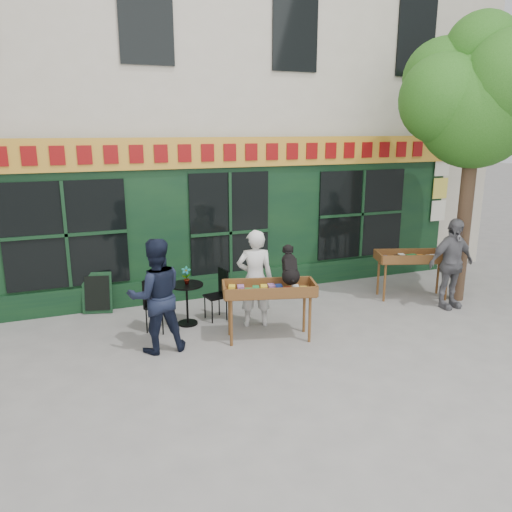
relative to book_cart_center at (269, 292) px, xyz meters
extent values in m
plane|color=slate|center=(0.14, 0.14, -0.82)|extent=(80.00, 80.00, 0.00)
cube|color=beige|center=(0.14, 6.14, 4.18)|extent=(14.00, 7.00, 10.00)
cube|color=black|center=(0.14, 2.56, 0.78)|extent=(11.00, 0.16, 3.20)
cube|color=gold|center=(0.14, 2.44, 2.18)|extent=(11.00, 0.06, 0.60)
cube|color=maroon|center=(0.14, 2.40, 2.18)|extent=(9.60, 0.03, 0.34)
cube|color=black|center=(0.14, 2.46, -0.57)|extent=(11.00, 0.10, 0.50)
cube|color=black|center=(0.14, 2.46, 0.53)|extent=(1.70, 0.05, 2.50)
cube|color=black|center=(-3.06, 2.46, 0.73)|extent=(2.20, 0.05, 2.00)
cube|color=black|center=(3.34, 2.46, 0.73)|extent=(2.20, 0.05, 2.00)
cube|color=silver|center=(5.54, 2.44, 0.68)|extent=(0.42, 0.02, 0.50)
cube|color=#E5D14C|center=(5.54, 2.44, 1.23)|extent=(0.42, 0.02, 0.50)
cube|color=silver|center=(5.54, 2.44, 1.78)|extent=(0.42, 0.02, 0.50)
cylinder|color=#382619|center=(4.44, 0.44, 0.98)|extent=(0.28, 0.28, 3.60)
sphere|color=#1C5112|center=(4.44, 0.44, 2.98)|extent=(2.20, 2.20, 2.20)
sphere|color=#1C5112|center=(5.14, 0.74, 3.28)|extent=(1.80, 1.80, 1.80)
sphere|color=#1C5112|center=(3.84, 0.64, 3.18)|extent=(1.70, 1.70, 1.70)
sphere|color=#1C5112|center=(4.14, 1.04, 3.58)|extent=(1.60, 1.60, 1.60)
sphere|color=#1C5112|center=(4.54, 0.54, 4.08)|extent=(1.40, 1.40, 1.40)
cylinder|color=brown|center=(-0.68, -0.05, -0.42)|extent=(0.05, 0.05, 0.80)
cylinder|color=brown|center=(0.57, -0.38, -0.42)|extent=(0.05, 0.05, 0.80)
cylinder|color=brown|center=(-0.57, 0.38, -0.42)|extent=(0.05, 0.05, 0.80)
cylinder|color=brown|center=(0.68, 0.05, -0.42)|extent=(0.05, 0.05, 0.80)
cube|color=brown|center=(0.00, 0.00, 0.00)|extent=(1.60, 0.94, 0.05)
cube|color=brown|center=(-0.07, -0.28, 0.08)|extent=(1.46, 0.42, 0.18)
cube|color=brown|center=(0.07, 0.28, 0.08)|extent=(1.46, 0.42, 0.18)
cube|color=brown|center=(0.00, 0.00, 0.06)|extent=(1.36, 0.72, 0.06)
imported|color=silver|center=(0.00, 0.65, 0.06)|extent=(0.73, 0.57, 1.76)
cylinder|color=brown|center=(2.94, 0.87, -0.42)|extent=(0.05, 0.05, 0.80)
cylinder|color=brown|center=(4.17, 0.47, -0.42)|extent=(0.05, 0.05, 0.80)
cylinder|color=brown|center=(3.07, 1.29, -0.42)|extent=(0.05, 0.05, 0.80)
cylinder|color=brown|center=(4.31, 0.88, -0.42)|extent=(0.05, 0.05, 0.80)
cube|color=brown|center=(3.62, 0.88, 0.00)|extent=(1.61, 1.02, 0.05)
cube|color=brown|center=(3.53, 0.60, 0.08)|extent=(1.44, 0.50, 0.18)
cube|color=brown|center=(3.71, 1.15, 0.08)|extent=(1.44, 0.50, 0.18)
cube|color=brown|center=(3.62, 0.88, 0.06)|extent=(1.36, 0.78, 0.06)
imported|color=#5B5B60|center=(3.92, 0.13, 0.08)|extent=(1.07, 0.47, 1.80)
cylinder|color=black|center=(-1.13, 1.13, -0.80)|extent=(0.36, 0.36, 0.03)
cylinder|color=black|center=(-1.13, 1.13, -0.44)|extent=(0.04, 0.04, 0.72)
cylinder|color=black|center=(-1.13, 1.13, -0.07)|extent=(0.60, 0.60, 0.03)
cube|color=black|center=(-1.68, 1.03, -0.37)|extent=(0.50, 0.50, 0.03)
cube|color=black|center=(-1.82, 1.12, -0.12)|extent=(0.23, 0.31, 0.50)
cylinder|color=black|center=(-1.64, 0.82, -0.60)|extent=(0.02, 0.02, 0.44)
cylinder|color=black|center=(-1.47, 1.06, -0.60)|extent=(0.02, 0.02, 0.44)
cylinder|color=black|center=(-1.89, 0.99, -0.60)|extent=(0.02, 0.02, 0.44)
cylinder|color=black|center=(-1.72, 1.23, -0.60)|extent=(0.02, 0.02, 0.44)
cube|color=black|center=(-0.58, 1.18, -0.37)|extent=(0.42, 0.42, 0.03)
cube|color=black|center=(-0.41, 1.21, -0.12)|extent=(0.09, 0.36, 0.50)
cylinder|color=black|center=(-0.76, 1.30, -0.60)|extent=(0.02, 0.02, 0.44)
cylinder|color=black|center=(-0.70, 1.00, -0.60)|extent=(0.02, 0.02, 0.44)
cylinder|color=black|center=(-0.46, 1.35, -0.60)|extent=(0.02, 0.02, 0.44)
cylinder|color=black|center=(-0.41, 1.06, -0.60)|extent=(0.02, 0.02, 0.44)
imported|color=gray|center=(-1.13, 1.13, 0.10)|extent=(0.20, 0.17, 0.32)
imported|color=black|center=(-1.83, 0.23, 0.10)|extent=(0.90, 0.70, 1.84)
cube|color=black|center=(-2.60, 2.34, -0.42)|extent=(0.59, 0.32, 0.79)
cube|color=black|center=(-2.60, 2.32, -0.42)|extent=(0.49, 0.28, 0.65)
camera|label=1|loc=(-3.07, -7.25, 2.64)|focal=35.00mm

